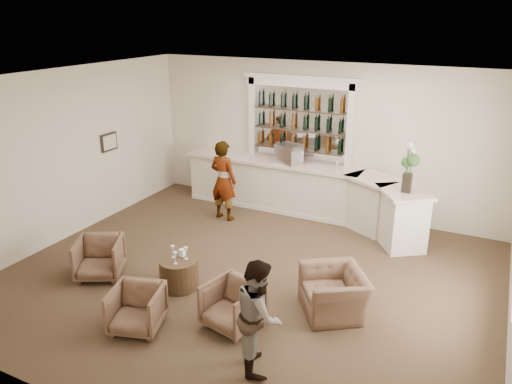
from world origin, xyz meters
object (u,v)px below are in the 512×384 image
sommelier (223,181)px  cocktail_table (179,273)px  espresso_machine (289,154)px  flower_vase (409,164)px  armchair_right (233,305)px  armchair_left (99,258)px  armchair_far (334,293)px  bar_counter (305,191)px  armchair_center (137,309)px  guest (259,315)px

sommelier → cocktail_table: bearing=113.4°
espresso_machine → flower_vase: flower_vase is taller
sommelier → armchair_right: size_ratio=2.35×
armchair_left → armchair_far: 3.97m
bar_counter → armchair_right: 4.38m
sommelier → espresso_machine: bearing=-130.8°
bar_counter → armchair_center: 5.04m
guest → armchair_center: 1.94m
sommelier → armchair_far: sommelier is taller
cocktail_table → sommelier: (-0.79, 2.84, 0.62)m
armchair_right → espresso_machine: size_ratio=1.51×
guest → armchair_far: guest is taller
armchair_center → bar_counter: bearing=66.2°
cocktail_table → armchair_far: (2.49, 0.45, 0.08)m
armchair_right → cocktail_table: bearing=169.8°
guest → cocktail_table: bearing=30.4°
armchair_left → flower_vase: size_ratio=0.80×
armchair_far → armchair_center: bearing=-89.7°
armchair_left → espresso_machine: bearing=38.9°
bar_counter → armchair_center: (-0.58, -5.00, -0.25)m
cocktail_table → armchair_left: armchair_left is taller
guest → armchair_left: bearing=46.2°
armchair_left → cocktail_table: bearing=-16.2°
bar_counter → cocktail_table: size_ratio=8.95×
guest → bar_counter: bearing=-15.2°
bar_counter → espresso_machine: espresso_machine is taller
cocktail_table → armchair_right: bearing=-22.6°
cocktail_table → bar_counter: bearing=79.5°
cocktail_table → flower_vase: (2.95, 3.11, 1.42)m
flower_vase → armchair_left: bearing=-142.0°
guest → armchair_right: 1.01m
cocktail_table → espresso_machine: (0.30, 3.80, 1.11)m
sommelier → armchair_far: (3.28, -2.39, -0.55)m
armchair_center → flower_vase: 5.33m
bar_counter → armchair_far: (1.78, -3.34, -0.25)m
sommelier → armchair_center: (0.92, -4.05, -0.55)m
armchair_far → flower_vase: (0.47, 2.66, 1.34)m
bar_counter → armchair_far: size_ratio=5.69×
armchair_right → armchair_far: bearing=52.5°
armchair_center → armchair_far: 2.88m
bar_counter → armchair_center: size_ratio=8.03×
guest → espresso_machine: bearing=-11.0°
cocktail_table → flower_vase: size_ratio=0.68×
armchair_left → bar_counter: bearing=34.2°
bar_counter → espresso_machine: bearing=177.4°
guest → armchair_far: bearing=-46.7°
bar_counter → armchair_left: size_ratio=7.58×
sommelier → armchair_right: sommelier is taller
armchair_left → armchair_center: armchair_left is taller
armchair_center → cocktail_table: bearing=78.7°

